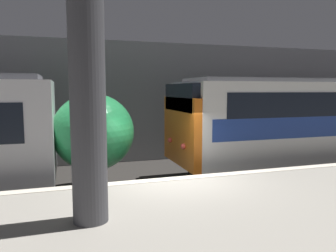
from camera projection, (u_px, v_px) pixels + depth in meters
The scene contains 4 objects.
ground_plane at pixel (172, 216), 8.19m from camera, with size 120.00×120.00×0.00m, color #282623.
platform at pixel (219, 243), 5.68m from camera, with size 40.00×5.19×1.01m.
station_rear_barrier at pixel (125, 102), 14.12m from camera, with size 50.00×0.15×5.20m.
support_pillar_near at pixel (88, 94), 5.17m from camera, with size 0.57×0.57×4.18m.
Camera 1 is at (-2.48, -7.49, 3.15)m, focal length 35.00 mm.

